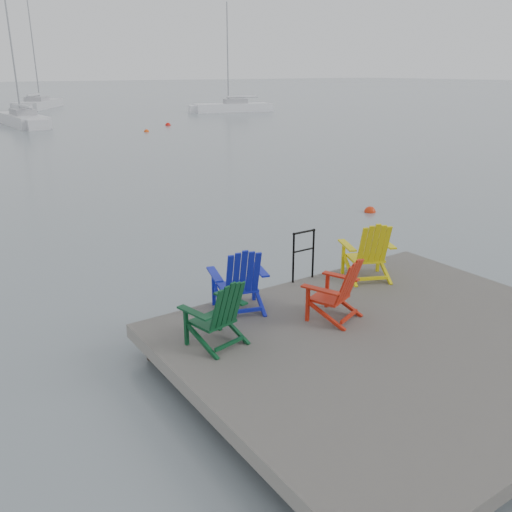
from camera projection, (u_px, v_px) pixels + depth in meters
ground at (396, 369)px, 7.68m from camera, size 400.00×400.00×0.00m
dock at (398, 347)px, 7.56m from camera, size 6.00×5.00×1.40m
handrail at (304, 251)px, 9.39m from camera, size 0.48×0.04×0.90m
chair_green at (218, 312)px, 7.16m from camera, size 0.86×0.81×0.95m
chair_blue at (240, 279)px, 8.16m from camera, size 0.98×0.93×1.05m
chair_red at (337, 289)px, 7.91m from camera, size 0.92×0.88×0.96m
chair_yellow at (369, 250)px, 9.41m from camera, size 1.04×1.00×1.07m
sailboat_near at (23, 120)px, 40.79m from camera, size 2.29×8.00×11.03m
sailboat_mid at (39, 105)px, 58.70m from camera, size 7.22×9.95×13.58m
sailboat_far at (232, 108)px, 53.71m from camera, size 7.58×3.73×10.27m
buoy_a at (370, 212)px, 16.09m from camera, size 0.34×0.34×0.34m
buoy_c at (147, 132)px, 36.68m from camera, size 0.34×0.34×0.34m
buoy_d at (168, 125)px, 40.79m from camera, size 0.41×0.41×0.41m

